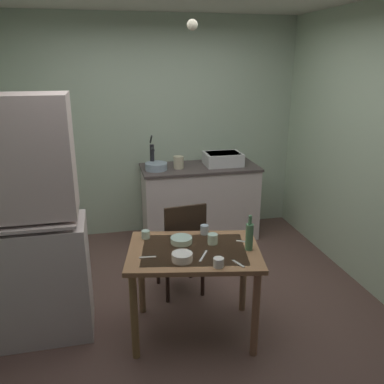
{
  "coord_description": "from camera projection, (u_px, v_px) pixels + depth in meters",
  "views": [
    {
      "loc": [
        -0.63,
        -2.99,
        2.12
      ],
      "look_at": [
        0.09,
        0.21,
        1.03
      ],
      "focal_mm": 37.28,
      "sensor_mm": 36.0,
      "label": 1
    }
  ],
  "objects": [
    {
      "name": "serving_spoon",
      "position": [
        244.0,
        242.0,
        3.16
      ],
      "size": [
        0.12,
        0.08,
        0.0
      ],
      "primitive_type": "cube",
      "rotation": [
        0.0,
        0.0,
        2.64
      ],
      "color": "beige",
      "rests_on": "dining_table"
    },
    {
      "name": "teacup_mint",
      "position": [
        213.0,
        239.0,
        3.12
      ],
      "size": [
        0.08,
        0.08,
        0.08
      ],
      "primitive_type": "cylinder",
      "color": "#ADD1C1",
      "rests_on": "dining_table"
    },
    {
      "name": "table_knife",
      "position": [
        203.0,
        256.0,
        2.93
      ],
      "size": [
        0.11,
        0.17,
        0.0
      ],
      "primitive_type": "cube",
      "rotation": [
        0.0,
        0.0,
        1.05
      ],
      "color": "silver",
      "rests_on": "dining_table"
    },
    {
      "name": "dining_table",
      "position": [
        194.0,
        263.0,
        3.07
      ],
      "size": [
        1.11,
        0.87,
        0.74
      ],
      "color": "#9C6E49",
      "rests_on": "ground"
    },
    {
      "name": "glass_bottle",
      "position": [
        249.0,
        236.0,
        3.0
      ],
      "size": [
        0.06,
        0.06,
        0.28
      ],
      "color": "#4C7F56",
      "rests_on": "dining_table"
    },
    {
      "name": "hand_pump",
      "position": [
        152.0,
        154.0,
        4.65
      ],
      "size": [
        0.05,
        0.27,
        0.39
      ],
      "color": "#232328",
      "rests_on": "counter_cabinet"
    },
    {
      "name": "hutch_cabinet",
      "position": [
        21.0,
        232.0,
        2.98
      ],
      "size": [
        0.93,
        0.48,
        1.9
      ],
      "color": "silver",
      "rests_on": "ground"
    },
    {
      "name": "teacup_cream",
      "position": [
        204.0,
        230.0,
        3.29
      ],
      "size": [
        0.07,
        0.07,
        0.08
      ],
      "primitive_type": "cylinder",
      "color": "#9EB2C6",
      "rests_on": "dining_table"
    },
    {
      "name": "counter_cabinet",
      "position": [
        200.0,
        201.0,
        4.92
      ],
      "size": [
        1.4,
        0.64,
        0.9
      ],
      "color": "silver",
      "rests_on": "ground"
    },
    {
      "name": "wall_back",
      "position": [
        155.0,
        128.0,
        4.89
      ],
      "size": [
        3.62,
        0.1,
        2.63
      ],
      "primitive_type": "cube",
      "color": "beige",
      "rests_on": "ground"
    },
    {
      "name": "mixing_bowl_counter",
      "position": [
        156.0,
        166.0,
        4.61
      ],
      "size": [
        0.26,
        0.26,
        0.08
      ],
      "primitive_type": "cylinder",
      "color": "#9EB2C6",
      "rests_on": "counter_cabinet"
    },
    {
      "name": "pendant_bulb",
      "position": [
        192.0,
        25.0,
        2.87
      ],
      "size": [
        0.08,
        0.08,
        0.08
      ],
      "primitive_type": "sphere",
      "color": "#F9EFCC"
    },
    {
      "name": "ground_plane",
      "position": [
        187.0,
        309.0,
        3.56
      ],
      "size": [
        4.66,
        4.66,
        0.0
      ],
      "primitive_type": "plane",
      "color": "brown"
    },
    {
      "name": "sink_basin",
      "position": [
        223.0,
        159.0,
        4.81
      ],
      "size": [
        0.44,
        0.34,
        0.15
      ],
      "color": "white",
      "rests_on": "counter_cabinet"
    },
    {
      "name": "chair_far_side",
      "position": [
        182.0,
        247.0,
        3.65
      ],
      "size": [
        0.44,
        0.44,
        0.93
      ],
      "color": "#321F19",
      "rests_on": "ground"
    },
    {
      "name": "soup_bowl_small",
      "position": [
        181.0,
        240.0,
        3.14
      ],
      "size": [
        0.17,
        0.17,
        0.05
      ],
      "primitive_type": "cylinder",
      "color": "#ADD1C1",
      "rests_on": "dining_table"
    },
    {
      "name": "mug_tall",
      "position": [
        146.0,
        234.0,
        3.22
      ],
      "size": [
        0.07,
        0.07,
        0.06
      ],
      "primitive_type": "cylinder",
      "color": "#ADD1C1",
      "rests_on": "dining_table"
    },
    {
      "name": "stoneware_crock",
      "position": [
        179.0,
        162.0,
        4.66
      ],
      "size": [
        0.12,
        0.12,
        0.14
      ],
      "primitive_type": "cylinder",
      "color": "beige",
      "rests_on": "counter_cabinet"
    },
    {
      "name": "serving_bowl_wide",
      "position": [
        182.0,
        257.0,
        2.86
      ],
      "size": [
        0.15,
        0.15,
        0.06
      ],
      "primitive_type": "cylinder",
      "color": "white",
      "rests_on": "dining_table"
    },
    {
      "name": "teaspoon_by_cup",
      "position": [
        148.0,
        257.0,
        2.91
      ],
      "size": [
        0.12,
        0.03,
        0.0
      ],
      "primitive_type": "cube",
      "rotation": [
        0.0,
        0.0,
        3.05
      ],
      "color": "beige",
      "rests_on": "dining_table"
    },
    {
      "name": "mug_dark",
      "position": [
        219.0,
        262.0,
        2.77
      ],
      "size": [
        0.08,
        0.08,
        0.07
      ],
      "primitive_type": "cylinder",
      "color": "white",
      "rests_on": "dining_table"
    },
    {
      "name": "teaspoon_near_bowl",
      "position": [
        238.0,
        264.0,
        2.82
      ],
      "size": [
        0.06,
        0.12,
        0.0
      ],
      "primitive_type": "cube",
      "rotation": [
        0.0,
        0.0,
        1.94
      ],
      "color": "beige",
      "rests_on": "dining_table"
    }
  ]
}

